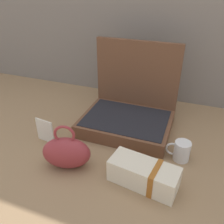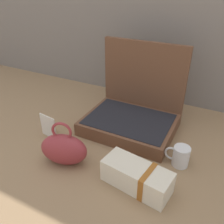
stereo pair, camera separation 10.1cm
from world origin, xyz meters
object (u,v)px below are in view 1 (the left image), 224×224
Objects in this scene: teal_pouch_handbag at (67,152)px; info_card_left at (45,131)px; cream_toiletry_bag at (144,174)px; coffee_mug at (181,150)px; open_suitcase at (129,110)px.

info_card_left is (-0.18, 0.12, -0.01)m from teal_pouch_handbag.
cream_toiletry_bag is 0.23m from coffee_mug.
info_card_left is (-0.50, 0.10, 0.01)m from cream_toiletry_bag.
coffee_mug is (0.29, -0.18, -0.04)m from open_suitcase.
teal_pouch_handbag is at bearing -153.84° from coffee_mug.
teal_pouch_handbag is at bearing -24.10° from info_card_left.
cream_toiletry_bag is (0.32, 0.02, -0.03)m from teal_pouch_handbag.
cream_toiletry_bag is at bearing -120.43° from coffee_mug.
teal_pouch_handbag reaches higher than coffee_mug.
open_suitcase is 0.42m from teal_pouch_handbag.
open_suitcase is 4.25× the size of coffee_mug.
cream_toiletry_bag is 2.30× the size of info_card_left.
teal_pouch_handbag reaches higher than info_card_left.
teal_pouch_handbag is at bearing -176.74° from cream_toiletry_bag.
info_card_left is at bearing -139.58° from open_suitcase.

